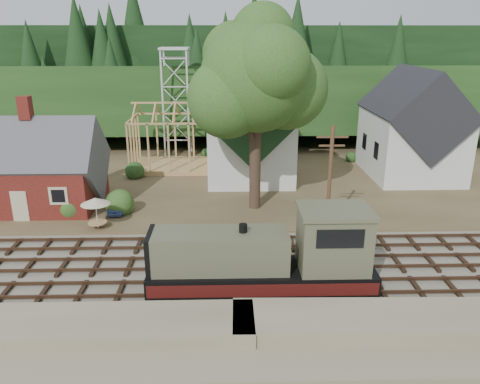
{
  "coord_description": "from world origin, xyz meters",
  "views": [
    {
      "loc": [
        -0.14,
        -26.1,
        13.99
      ],
      "look_at": [
        0.69,
        6.0,
        3.0
      ],
      "focal_mm": 35.0,
      "sensor_mm": 36.0,
      "label": 1
    }
  ],
  "objects_px": {
    "patio_set": "(95,202)",
    "car_blue": "(117,205)",
    "locomotive": "(270,259)",
    "car_red": "(421,174)"
  },
  "relations": [
    {
      "from": "car_blue",
      "to": "locomotive",
      "type": "bearing_deg",
      "value": -52.58
    },
    {
      "from": "locomotive",
      "to": "car_red",
      "type": "bearing_deg",
      "value": 50.39
    },
    {
      "from": "car_red",
      "to": "patio_set",
      "type": "relative_size",
      "value": 2.0
    },
    {
      "from": "patio_set",
      "to": "locomotive",
      "type": "bearing_deg",
      "value": -36.91
    },
    {
      "from": "car_blue",
      "to": "patio_set",
      "type": "distance_m",
      "value": 3.72
    },
    {
      "from": "locomotive",
      "to": "patio_set",
      "type": "xyz_separation_m",
      "value": [
        -11.94,
        8.97,
        0.14
      ]
    },
    {
      "from": "patio_set",
      "to": "car_blue",
      "type": "bearing_deg",
      "value": 78.83
    },
    {
      "from": "car_red",
      "to": "car_blue",
      "type": "bearing_deg",
      "value": 128.72
    },
    {
      "from": "car_blue",
      "to": "car_red",
      "type": "bearing_deg",
      "value": 10.21
    },
    {
      "from": "car_blue",
      "to": "patio_set",
      "type": "relative_size",
      "value": 1.37
    }
  ]
}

